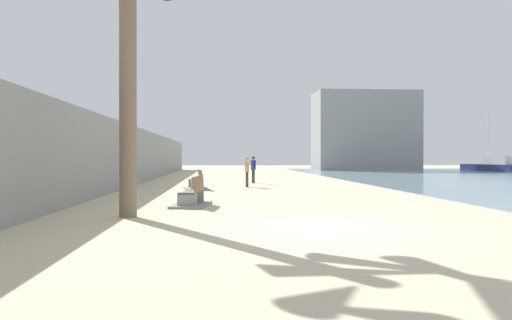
% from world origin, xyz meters
% --- Properties ---
extents(ground_plane, '(120.00, 120.00, 0.00)m').
position_xyz_m(ground_plane, '(0.00, 18.00, 0.00)').
color(ground_plane, beige).
extents(seawall, '(0.80, 64.00, 3.32)m').
position_xyz_m(seawall, '(-7.50, 18.00, 1.66)').
color(seawall, gray).
rests_on(seawall, ground).
extents(bench_near, '(1.34, 2.22, 0.98)m').
position_xyz_m(bench_near, '(-3.24, 4.98, 0.23)').
color(bench_near, gray).
rests_on(bench_near, ground).
extents(bench_far, '(1.38, 2.23, 0.98)m').
position_xyz_m(bench_far, '(-3.50, 12.95, 0.23)').
color(bench_far, gray).
rests_on(bench_far, ground).
extents(person_walking, '(0.26, 0.52, 1.63)m').
position_xyz_m(person_walking, '(-0.91, 14.55, 0.94)').
color(person_walking, '#333338').
rests_on(person_walking, ground).
extents(person_standing, '(0.30, 0.49, 1.66)m').
position_xyz_m(person_standing, '(-0.32, 18.40, 0.96)').
color(person_standing, '#333338').
rests_on(person_standing, ground).
extents(boat_distant, '(4.21, 6.86, 6.36)m').
position_xyz_m(boat_distant, '(27.56, 40.03, 0.67)').
color(boat_distant, navy).
rests_on(boat_distant, water_bay).
extents(harbor_building, '(12.00, 6.00, 9.33)m').
position_xyz_m(harbor_building, '(15.01, 46.00, 4.67)').
color(harbor_building, gray).
rests_on(harbor_building, ground).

